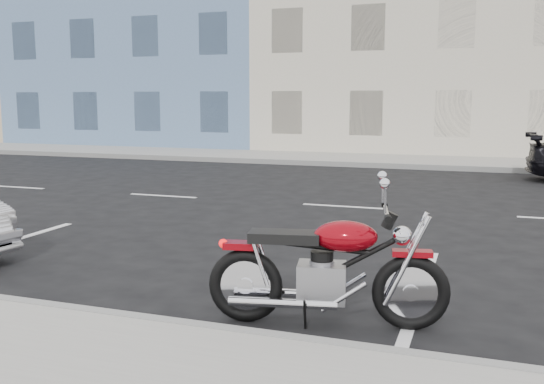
# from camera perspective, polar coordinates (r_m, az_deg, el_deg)

# --- Properties ---
(ground) EXTENTS (120.00, 120.00, 0.00)m
(ground) POSITION_cam_1_polar(r_m,az_deg,el_deg) (11.74, 16.22, -1.89)
(ground) COLOR black
(ground) RESTS_ON ground
(sidewalk_far) EXTENTS (80.00, 3.40, 0.15)m
(sidewalk_far) POSITION_cam_1_polar(r_m,az_deg,el_deg) (21.09, 3.92, 3.21)
(sidewalk_far) COLOR gray
(sidewalk_far) RESTS_ON ground
(curb_far) EXTENTS (80.00, 0.12, 0.16)m
(curb_far) POSITION_cam_1_polar(r_m,az_deg,el_deg) (19.47, 2.58, 2.78)
(curb_far) COLOR gray
(curb_far) RESTS_ON ground
(bldg_blue) EXTENTS (12.00, 12.00, 13.00)m
(bldg_blue) POSITION_cam_1_polar(r_m,az_deg,el_deg) (31.73, -8.58, 16.61)
(bldg_blue) COLOR slate
(bldg_blue) RESTS_ON ground
(bldg_cream) EXTENTS (12.00, 12.00, 11.50)m
(bldg_cream) POSITION_cam_1_polar(r_m,az_deg,el_deg) (28.20, 14.49, 15.90)
(bldg_cream) COLOR beige
(bldg_cream) RESTS_ON ground
(motorcycle) EXTENTS (2.21, 0.83, 1.12)m
(motorcycle) POSITION_cam_1_polar(r_m,az_deg,el_deg) (5.67, 13.28, -7.70)
(motorcycle) COLOR black
(motorcycle) RESTS_ON ground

